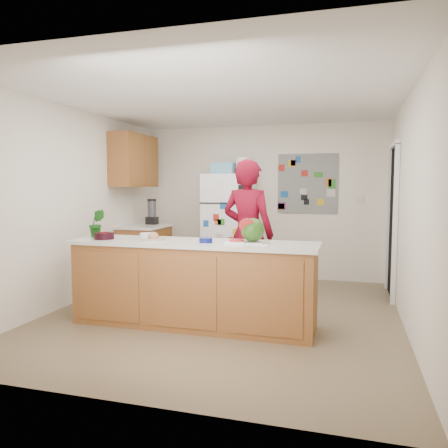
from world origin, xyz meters
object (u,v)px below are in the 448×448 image
(watermelon, at_px, (253,230))
(cherry_bowl, at_px, (104,236))
(person, at_px, (248,234))
(refrigerator, at_px, (229,227))

(watermelon, bearing_deg, cherry_bowl, -174.88)
(person, height_order, watermelon, person)
(refrigerator, bearing_deg, person, -66.67)
(refrigerator, height_order, cherry_bowl, refrigerator)
(person, relative_size, watermelon, 7.46)
(watermelon, distance_m, cherry_bowl, 1.67)
(refrigerator, xyz_separation_m, person, (0.66, -1.53, 0.07))
(watermelon, bearing_deg, person, 106.27)
(watermelon, bearing_deg, refrigerator, 110.97)
(person, xyz_separation_m, cherry_bowl, (-1.42, -0.95, 0.04))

